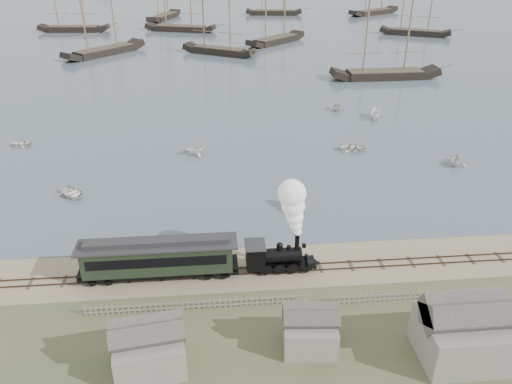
{
  "coord_description": "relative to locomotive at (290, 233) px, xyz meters",
  "views": [
    {
      "loc": [
        -4.69,
        -40.23,
        28.69
      ],
      "look_at": [
        -0.37,
        7.4,
        3.5
      ],
      "focal_mm": 35.0,
      "sensor_mm": 36.0,
      "label": 1
    }
  ],
  "objects": [
    {
      "name": "picket_fence_east",
      "position": [
        10.6,
        -5.5,
        -4.12
      ],
      "size": [
        15.0,
        0.1,
        1.2
      ],
      "primitive_type": null,
      "color": "gray",
      "rests_on": "ground"
    },
    {
      "name": "passenger_coach",
      "position": [
        -12.13,
        0.0,
        -1.9
      ],
      "size": [
        14.54,
        2.8,
        3.53
      ],
      "color": "black",
      "rests_on": "ground"
    },
    {
      "name": "locomotive",
      "position": [
        0.0,
        0.0,
        0.0
      ],
      "size": [
        7.15,
        2.67,
        8.91
      ],
      "color": "black",
      "rests_on": "ground"
    },
    {
      "name": "schooner_3",
      "position": [
        12.17,
        106.05,
        5.94
      ],
      "size": [
        19.0,
        18.13,
        20.0
      ],
      "primitive_type": null,
      "rotation": [
        0.0,
        0.0,
        0.75
      ],
      "color": "black",
      "rests_on": "harbor_water"
    },
    {
      "name": "rowboat_2",
      "position": [
        2.33,
        11.05,
        -3.32
      ],
      "size": [
        4.09,
        3.05,
        1.49
      ],
      "primitive_type": "imported",
      "rotation": [
        0.0,
        0.0,
        3.62
      ],
      "color": "white",
      "rests_on": "harbor_water"
    },
    {
      "name": "ground",
      "position": [
        -1.9,
        2.0,
        -4.12
      ],
      "size": [
        600.0,
        600.0,
        0.0
      ],
      "primitive_type": "plane",
      "color": "tan",
      "rests_on": "ground"
    },
    {
      "name": "schooner_1",
      "position": [
        -33.79,
        95.76,
        5.94
      ],
      "size": [
        19.87,
        20.66,
        20.0
      ],
      "primitive_type": null,
      "rotation": [
        0.0,
        0.0,
        0.82
      ],
      "color": "black",
      "rests_on": "harbor_water"
    },
    {
      "name": "rowboat_3",
      "position": [
        13.72,
        27.76,
        -3.63
      ],
      "size": [
        3.37,
        4.43,
        0.86
      ],
      "primitive_type": "imported",
      "rotation": [
        0.0,
        0.0,
        1.47
      ],
      "color": "white",
      "rests_on": "harbor_water"
    },
    {
      "name": "rowboat_0",
      "position": [
        -23.97,
        16.86,
        -3.64
      ],
      "size": [
        5.0,
        4.93,
        0.85
      ],
      "primitive_type": "imported",
      "rotation": [
        0.0,
        0.0,
        0.75
      ],
      "color": "white",
      "rests_on": "harbor_water"
    },
    {
      "name": "schooner_5",
      "position": [
        55.99,
        114.17,
        5.94
      ],
      "size": [
        20.97,
        13.24,
        20.0
      ],
      "primitive_type": null,
      "rotation": [
        0.0,
        0.0,
        -0.44
      ],
      "color": "black",
      "rests_on": "harbor_water"
    },
    {
      "name": "shed_left",
      "position": [
        -11.9,
        -11.0,
        -4.12
      ],
      "size": [
        5.0,
        4.0,
        4.1
      ],
      "primitive_type": null,
      "color": "gray",
      "rests_on": "ground"
    },
    {
      "name": "schooner_2",
      "position": [
        -4.37,
        93.35,
        5.94
      ],
      "size": [
        19.4,
        14.1,
        20.0
      ],
      "primitive_type": null,
      "rotation": [
        0.0,
        0.0,
        -0.54
      ],
      "color": "black",
      "rests_on": "harbor_water"
    },
    {
      "name": "picket_fence_west",
      "position": [
        -8.4,
        -5.0,
        -4.12
      ],
      "size": [
        19.0,
        0.1,
        1.2
      ],
      "primitive_type": null,
      "color": "gray",
      "rests_on": "ground"
    },
    {
      "name": "shed_mid",
      "position": [
        0.1,
        -10.0,
        -4.12
      ],
      "size": [
        4.0,
        3.5,
        3.6
      ],
      "primitive_type": null,
      "color": "gray",
      "rests_on": "ground"
    },
    {
      "name": "rowboat_6",
      "position": [
        -35.56,
        34.06,
        -3.72
      ],
      "size": [
        2.89,
        3.66,
        0.68
      ],
      "primitive_type": "imported",
      "rotation": [
        0.0,
        0.0,
        4.54
      ],
      "color": "white",
      "rests_on": "harbor_water"
    },
    {
      "name": "schooner_4",
      "position": [
        31.0,
        66.36,
        5.94
      ],
      "size": [
        23.7,
        5.77,
        20.0
      ],
      "primitive_type": null,
      "rotation": [
        0.0,
        0.0,
        0.01
      ],
      "color": "black",
      "rests_on": "harbor_water"
    },
    {
      "name": "rowboat_4",
      "position": [
        26.31,
        21.43,
        -3.17
      ],
      "size": [
        4.4,
        4.25,
        1.78
      ],
      "primitive_type": "imported",
      "rotation": [
        0.0,
        0.0,
        5.74
      ],
      "color": "white",
      "rests_on": "harbor_water"
    },
    {
      "name": "shed_right",
      "position": [
        11.1,
        -12.0,
        -4.12
      ],
      "size": [
        6.0,
        5.0,
        5.1
      ],
      "primitive_type": null,
      "color": "gray",
      "rests_on": "ground"
    },
    {
      "name": "rowboat_1",
      "position": [
        -9.4,
        28.48,
        -3.16
      ],
      "size": [
        3.97,
        4.25,
        1.81
      ],
      "primitive_type": "imported",
      "rotation": [
        0.0,
        0.0,
        1.92
      ],
      "color": "white",
      "rests_on": "harbor_water"
    },
    {
      "name": "rowboat_7",
      "position": [
        15.5,
        45.79,
        -3.17
      ],
      "size": [
        3.72,
        3.31,
        1.79
      ],
      "primitive_type": "imported",
      "rotation": [
        0.0,
        0.0,
        0.12
      ],
      "color": "white",
      "rests_on": "harbor_water"
    },
    {
      "name": "harbor_water",
      "position": [
        -1.9,
        172.0,
        -4.09
      ],
      "size": [
        600.0,
        336.0,
        0.06
      ],
      "primitive_type": "cube",
      "color": "#4D606E",
      "rests_on": "ground"
    },
    {
      "name": "beached_dinghy",
      "position": [
        -10.01,
        2.58,
        -3.75
      ],
      "size": [
        4.19,
        4.36,
        0.74
      ],
      "primitive_type": "imported",
      "rotation": [
        0.0,
        0.0,
        0.91
      ],
      "color": "white",
      "rests_on": "ground"
    },
    {
      "name": "rail_track",
      "position": [
        -1.9,
        0.0,
        -4.08
      ],
      "size": [
        120.0,
        1.8,
        0.16
      ],
      "color": "#3D2C21",
      "rests_on": "ground"
    },
    {
      "name": "rowboat_5",
      "position": [
        21.07,
        41.14,
        -3.28
      ],
      "size": [
        4.34,
        3.03,
        1.57
      ],
      "primitive_type": "imported",
      "rotation": [
        0.0,
        0.0,
        2.73
      ],
      "color": "white",
      "rests_on": "harbor_water"
    }
  ]
}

